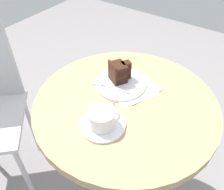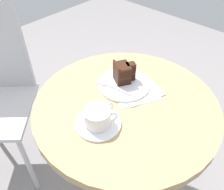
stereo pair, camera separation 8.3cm
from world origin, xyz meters
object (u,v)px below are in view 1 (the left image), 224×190
at_px(fork, 107,86).
at_px(napkin, 133,88).
at_px(cake_slice, 119,72).
at_px(cake_plate, 120,84).
at_px(saucer, 102,124).
at_px(coffee_cup, 101,117).
at_px(teaspoon, 86,125).

height_order(fork, napkin, fork).
xyz_separation_m(cake_slice, napkin, (0.00, -0.07, -0.05)).
bearing_deg(fork, napkin, -150.70).
bearing_deg(cake_plate, saucer, -162.70).
bearing_deg(coffee_cup, saucer, -5.71).
bearing_deg(napkin, cake_slice, 91.20).
height_order(coffee_cup, teaspoon, coffee_cup).
bearing_deg(cake_slice, cake_plate, -126.07).
distance_m(saucer, coffee_cup, 0.04).
height_order(cake_plate, cake_slice, cake_slice).
bearing_deg(napkin, cake_plate, 103.26).
bearing_deg(coffee_cup, cake_slice, 19.85).
distance_m(fork, napkin, 0.10).
distance_m(cake_slice, napkin, 0.08).
bearing_deg(saucer, coffee_cup, 174.29).
bearing_deg(teaspoon, saucer, -114.32).
bearing_deg(cake_plate, coffee_cup, -162.81).
distance_m(coffee_cup, fork, 0.19).
relative_size(teaspoon, fork, 0.62).
xyz_separation_m(saucer, teaspoon, (-0.04, 0.04, 0.01)).
height_order(cake_plate, napkin, cake_plate).
bearing_deg(napkin, fork, 128.52).
bearing_deg(coffee_cup, cake_plate, 17.19).
xyz_separation_m(coffee_cup, cake_plate, (0.21, 0.07, -0.03)).
bearing_deg(cake_slice, fork, 167.55).
xyz_separation_m(teaspoon, cake_plate, (0.25, 0.03, -0.01)).
bearing_deg(coffee_cup, teaspoon, 133.17).
bearing_deg(cake_plate, napkin, -76.74).
distance_m(coffee_cup, cake_plate, 0.22).
bearing_deg(teaspoon, cake_plate, -61.91).
xyz_separation_m(teaspoon, fork, (0.20, 0.06, 0.00)).
distance_m(coffee_cup, teaspoon, 0.06).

